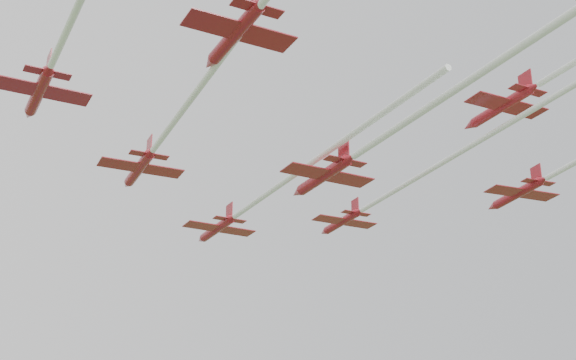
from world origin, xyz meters
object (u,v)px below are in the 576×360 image
jet_lead (258,200)px  jet_row3_mid (373,143)px  jet_row2_right (405,185)px  jet_row2_left (171,125)px

jet_lead → jet_row3_mid: bearing=-88.3°
jet_row2_right → jet_row3_mid: (-11.33, -8.50, -1.08)m
jet_row2_left → jet_row3_mid: jet_row2_left is taller
jet_lead → jet_row3_mid: (-1.53, -23.03, -1.79)m
jet_row2_right → jet_row2_left: bearing=176.4°
jet_row2_left → jet_row2_right: (25.53, -5.13, -2.49)m
jet_row2_left → jet_row3_mid: 20.00m
jet_row2_left → jet_row2_right: jet_row2_left is taller
jet_row2_left → jet_row2_right: bearing=-2.6°
jet_row2_right → jet_row3_mid: bearing=-135.4°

